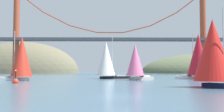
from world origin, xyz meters
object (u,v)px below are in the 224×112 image
Objects in this scene: sailboat_crimson_sail at (198,56)px; sailboat_pink_spinnaker at (136,61)px; sailboat_white_mainsail at (107,60)px; channel_buoy at (16,81)px; sailboat_red_spinnaker at (213,51)px; sailboat_scarlet_sail at (21,58)px.

sailboat_crimson_sail reaches higher than sailboat_pink_spinnaker.
sailboat_crimson_sail is 23.45m from sailboat_white_mainsail.
sailboat_crimson_sail is at bearing 24.27° from channel_buoy.
sailboat_pink_spinnaker is at bearing 109.71° from sailboat_red_spinnaker.
sailboat_pink_spinnaker is at bearing 2.08° from sailboat_scarlet_sail.
channel_buoy is at bearing -151.90° from sailboat_pink_spinnaker.
sailboat_pink_spinnaker is at bearing -161.44° from sailboat_crimson_sail.
sailboat_scarlet_sail is 25.95m from sailboat_pink_spinnaker.
sailboat_red_spinnaker is (8.26, -23.07, 0.67)m from sailboat_pink_spinnaker.
sailboat_scarlet_sail is at bearing -153.79° from sailboat_white_mainsail.
sailboat_pink_spinnaker is 10.87m from sailboat_white_mainsail.
sailboat_pink_spinnaker is 26.28m from channel_buoy.
sailboat_scarlet_sail reaches higher than channel_buoy.
sailboat_crimson_sail reaches higher than channel_buoy.
sailboat_scarlet_sail reaches higher than sailboat_red_spinnaker.
channel_buoy is (-22.91, -12.23, -4.02)m from sailboat_pink_spinnaker.
sailboat_red_spinnaker is (-8.25, -28.62, -0.90)m from sailboat_crimson_sail.
sailboat_white_mainsail reaches higher than sailboat_pink_spinnaker.
sailboat_crimson_sail is at bearing 73.91° from sailboat_red_spinnaker.
sailboat_pink_spinnaker is 0.76× the size of sailboat_white_mainsail.
sailboat_scarlet_sail is 12.62m from channel_buoy.
sailboat_red_spinnaker is 34.96m from sailboat_white_mainsail.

